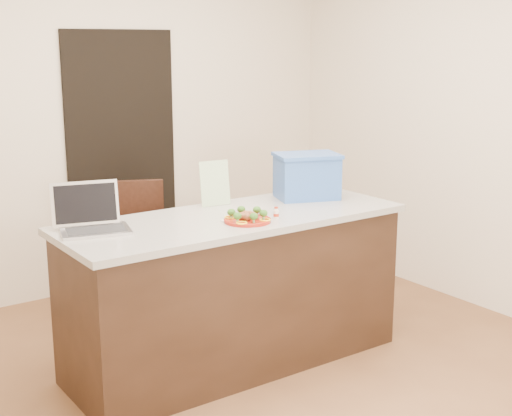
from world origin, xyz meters
TOP-DOWN VIEW (x-y plane):
  - ground at (0.00, 0.00)m, footprint 4.00×4.00m
  - room_shell at (0.00, 0.00)m, footprint 4.00×4.00m
  - doorway at (0.10, 1.98)m, footprint 0.90×0.02m
  - island at (0.00, 0.25)m, footprint 2.06×0.76m
  - plate at (-0.02, 0.08)m, footprint 0.27×0.27m
  - meatballs at (-0.02, 0.08)m, footprint 0.11×0.10m
  - broccoli at (-0.02, 0.08)m, footprint 0.22×0.23m
  - pepper_rings at (-0.02, 0.08)m, footprint 0.23×0.23m
  - napkin at (-0.06, 0.12)m, footprint 0.14×0.14m
  - fork at (-0.08, 0.13)m, footprint 0.03×0.16m
  - knife at (-0.03, 0.10)m, footprint 0.04×0.22m
  - yogurt_bottle at (0.16, 0.05)m, footprint 0.03×0.03m
  - laptop at (-0.81, 0.42)m, footprint 0.41×0.37m
  - leaflet at (0.05, 0.54)m, footprint 0.20×0.06m
  - blue_box at (0.65, 0.38)m, footprint 0.47×0.41m
  - chair at (-0.22, 1.08)m, footprint 0.59×0.61m

SIDE VIEW (x-z plane):
  - ground at x=0.00m, z-range 0.00..0.00m
  - island at x=0.00m, z-range 0.00..0.92m
  - chair at x=-0.22m, z-range 0.07..1.07m
  - napkin at x=-0.06m, z-range 0.92..0.93m
  - fork at x=-0.08m, z-range 0.93..0.93m
  - knife at x=-0.03m, z-range 0.93..0.93m
  - plate at x=-0.02m, z-range 0.92..0.94m
  - pepper_rings at x=-0.02m, z-range 0.94..0.94m
  - yogurt_bottle at x=0.16m, z-range 0.91..0.98m
  - meatballs at x=-0.02m, z-range 0.94..0.98m
  - broccoli at x=-0.02m, z-range 0.95..0.99m
  - laptop at x=-0.81m, z-range 0.86..1.12m
  - doorway at x=0.10m, z-range 0.00..2.00m
  - leaflet at x=0.05m, z-range 0.92..1.20m
  - blue_box at x=0.65m, z-range 0.92..1.21m
  - room_shell at x=0.00m, z-range -0.38..3.62m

